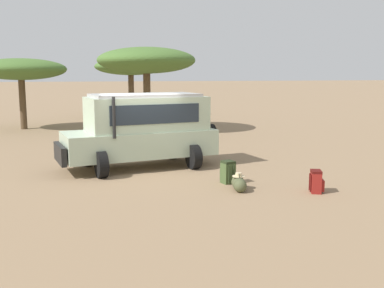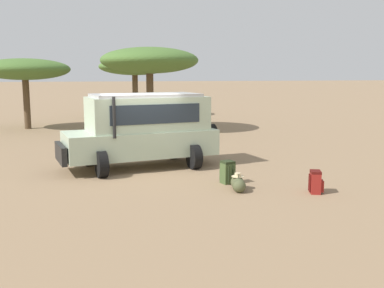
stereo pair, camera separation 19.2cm
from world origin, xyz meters
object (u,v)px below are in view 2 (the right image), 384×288
safari_vehicle (143,129)px  backpack_beside_front_wheel (227,172)px  duffel_bag_low_black_case (238,184)px  acacia_tree_far_right (135,67)px  backpack_cluster_center (316,182)px  acacia_tree_right_mid (150,61)px  acacia_tree_centre_back (25,70)px

safari_vehicle → backpack_beside_front_wheel: 3.59m
safari_vehicle → backpack_beside_front_wheel: bearing=-54.9°
duffel_bag_low_black_case → acacia_tree_far_right: 22.01m
safari_vehicle → backpack_cluster_center: safari_vehicle is taller
duffel_bag_low_black_case → acacia_tree_far_right: bearing=90.3°
safari_vehicle → acacia_tree_right_mid: (1.68, 9.52, 2.46)m
acacia_tree_centre_back → acacia_tree_right_mid: acacia_tree_right_mid is taller
backpack_beside_front_wheel → duffel_bag_low_black_case: (0.03, -0.82, -0.14)m
backpack_beside_front_wheel → backpack_cluster_center: backpack_beside_front_wheel is taller
duffel_bag_low_black_case → acacia_tree_right_mid: size_ratio=0.15×
backpack_beside_front_wheel → acacia_tree_far_right: size_ratio=0.13×
backpack_beside_front_wheel → acacia_tree_right_mid: acacia_tree_right_mid is taller
acacia_tree_centre_back → acacia_tree_right_mid: bearing=-20.7°
safari_vehicle → backpack_cluster_center: bearing=-48.4°
backpack_beside_front_wheel → backpack_cluster_center: size_ratio=1.09×
backpack_cluster_center → acacia_tree_far_right: bearing=95.0°
safari_vehicle → acacia_tree_centre_back: acacia_tree_centre_back is taller
duffel_bag_low_black_case → backpack_beside_front_wheel: bearing=92.2°
safari_vehicle → acacia_tree_far_right: bearing=84.0°
backpack_cluster_center → acacia_tree_centre_back: size_ratio=0.12×
safari_vehicle → acacia_tree_centre_back: (-4.91, 12.02, 2.00)m
backpack_beside_front_wheel → acacia_tree_far_right: 21.18m
safari_vehicle → acacia_tree_right_mid: size_ratio=1.01×
backpack_beside_front_wheel → acacia_tree_far_right: (-0.08, 20.93, 3.22)m
backpack_beside_front_wheel → duffel_bag_low_black_case: bearing=-87.8°
safari_vehicle → backpack_beside_front_wheel: (1.99, -2.83, -0.98)m
backpack_beside_front_wheel → acacia_tree_right_mid: size_ratio=0.12×
backpack_cluster_center → acacia_tree_right_mid: acacia_tree_right_mid is taller
acacia_tree_right_mid → backpack_cluster_center: bearing=-81.0°
safari_vehicle → acacia_tree_centre_back: 13.14m
duffel_bag_low_black_case → backpack_cluster_center: bearing=-21.6°
backpack_cluster_center → acacia_tree_centre_back: (-8.81, 16.41, 3.00)m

